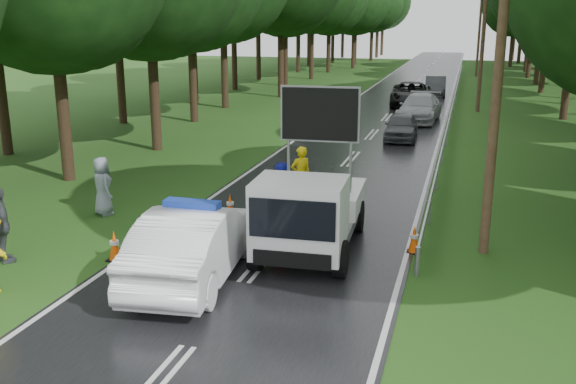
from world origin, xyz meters
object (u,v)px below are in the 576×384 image
(officer, at_px, (301,175))
(civilian, at_px, (283,197))
(police_sedan, at_px, (194,243))
(queue_car_fourth, at_px, (436,86))
(queue_car_first, at_px, (401,126))
(barrier, at_px, (298,219))
(queue_car_third, at_px, (411,94))
(work_truck, at_px, (310,211))
(queue_car_second, at_px, (419,108))

(officer, height_order, civilian, civilian)
(police_sedan, relative_size, queue_car_fourth, 1.22)
(police_sedan, distance_m, queue_car_first, 18.81)
(barrier, xyz_separation_m, queue_car_fourth, (1.54, 35.33, -0.08))
(queue_car_fourth, bearing_deg, civilian, -96.26)
(police_sedan, relative_size, queue_car_first, 1.40)
(queue_car_third, xyz_separation_m, queue_car_fourth, (1.25, 6.69, -0.08))
(police_sedan, relative_size, officer, 2.83)
(police_sedan, bearing_deg, barrier, -130.72)
(police_sedan, distance_m, work_truck, 3.16)
(civilian, relative_size, queue_car_fourth, 0.45)
(officer, distance_m, queue_car_third, 24.68)
(queue_car_first, height_order, queue_car_fourth, queue_car_fourth)
(queue_car_first, bearing_deg, work_truck, -94.34)
(work_truck, distance_m, queue_car_third, 28.83)
(civilian, bearing_deg, queue_car_third, 70.62)
(barrier, bearing_deg, queue_car_fourth, 90.48)
(queue_car_second, bearing_deg, queue_car_first, -90.11)
(police_sedan, xyz_separation_m, queue_car_first, (2.71, 18.62, -0.21))
(barrier, distance_m, queue_car_third, 28.65)
(barrier, height_order, civilian, civilian)
(officer, relative_size, queue_car_fourth, 0.43)
(barrier, xyz_separation_m, queue_car_second, (1.34, 22.14, -0.03))
(queue_car_first, relative_size, queue_car_third, 0.66)
(queue_car_second, height_order, queue_car_third, queue_car_third)
(queue_car_second, relative_size, queue_car_third, 0.92)
(police_sedan, bearing_deg, civilian, -111.30)
(queue_car_third, bearing_deg, officer, -96.75)
(queue_car_third, bearing_deg, civilian, -95.98)
(work_truck, height_order, queue_car_fourth, work_truck)
(police_sedan, height_order, civilian, civilian)
(officer, xyz_separation_m, queue_car_third, (1.25, 24.65, -0.14))
(police_sedan, relative_size, queue_car_second, 1.01)
(barrier, relative_size, queue_car_first, 0.67)
(barrier, xyz_separation_m, queue_car_third, (0.29, 28.65, -0.00))
(police_sedan, xyz_separation_m, work_truck, (2.11, 2.35, 0.24))
(work_truck, bearing_deg, barrier, 150.37)
(civilian, height_order, queue_car_fourth, civilian)
(police_sedan, distance_m, queue_car_second, 24.86)
(queue_car_first, bearing_deg, barrier, -95.63)
(queue_car_second, bearing_deg, officer, -93.67)
(queue_car_first, distance_m, queue_car_fourth, 19.25)
(police_sedan, bearing_deg, queue_car_second, -103.20)
(work_truck, distance_m, civilian, 1.78)
(work_truck, height_order, queue_car_third, work_truck)
(civilian, relative_size, queue_car_second, 0.37)
(barrier, bearing_deg, queue_car_third, 92.39)
(barrier, relative_size, queue_car_fourth, 0.58)
(officer, bearing_deg, queue_car_third, -134.18)
(barrier, distance_m, queue_car_first, 16.12)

